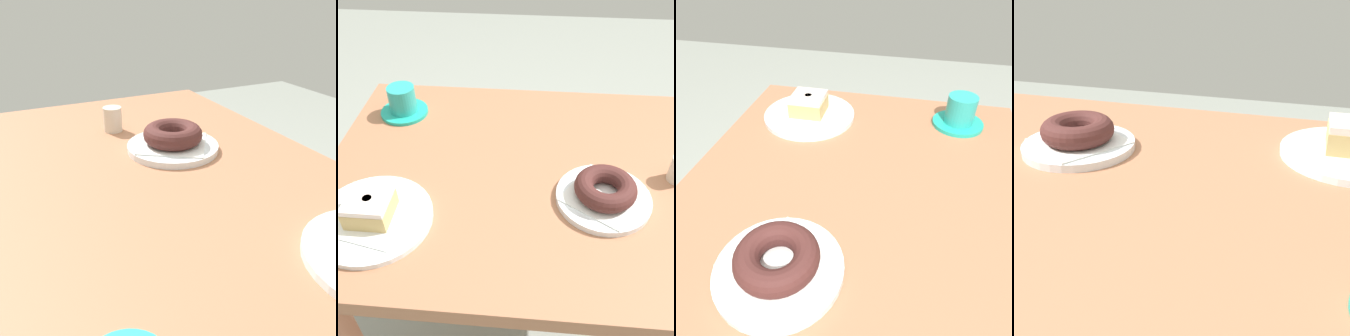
{
  "view_description": "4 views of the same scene",
  "coord_description": "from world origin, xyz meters",
  "views": [
    {
      "loc": [
        -0.58,
        0.26,
        1.1
      ],
      "look_at": [
        -0.07,
        0.01,
        0.82
      ],
      "focal_mm": 40.63,
      "sensor_mm": 36.0,
      "label": 1
    },
    {
      "loc": [
        -0.06,
        -0.67,
        1.37
      ],
      "look_at": [
        -0.11,
        -0.04,
        0.81
      ],
      "focal_mm": 42.31,
      "sensor_mm": 36.0,
      "label": 2
    },
    {
      "loc": [
        0.35,
        0.08,
        1.2
      ],
      "look_at": [
        -0.12,
        -0.03,
        0.81
      ],
      "focal_mm": 34.8,
      "sensor_mm": 36.0,
      "label": 3
    },
    {
      "loc": [
        -0.28,
        0.57,
        1.08
      ],
      "look_at": [
        -0.12,
        0.01,
        0.8
      ],
      "focal_mm": 48.13,
      "sensor_mm": 36.0,
      "label": 4
    }
  ],
  "objects": [
    {
      "name": "ground_plane",
      "position": [
        0.0,
        0.0,
        0.0
      ],
      "size": [
        6.0,
        6.0,
        0.0
      ],
      "primitive_type": "plane",
      "color": "gray"
    },
    {
      "name": "table",
      "position": [
        0.0,
        0.0,
        0.65
      ],
      "size": [
        1.06,
        0.7,
        0.77
      ],
      "color": "#A3694A",
      "rests_on": "ground_plane"
    },
    {
      "name": "plate_chocolate_ring",
      "position": [
        0.09,
        -0.08,
        0.77
      ],
      "size": [
        0.2,
        0.2,
        0.01
      ],
      "primitive_type": "cylinder",
      "color": "white",
      "rests_on": "table"
    },
    {
      "name": "napkin_chocolate_ring",
      "position": [
        0.09,
        -0.08,
        0.78
      ],
      "size": [
        0.19,
        0.19,
        0.0
      ],
      "primitive_type": "cube",
      "rotation": [
        0.0,
        0.0,
        -0.57
      ],
      "color": "white",
      "rests_on": "plate_chocolate_ring"
    },
    {
      "name": "donut_chocolate_ring",
      "position": [
        0.09,
        -0.08,
        0.8
      ],
      "size": [
        0.13,
        0.13,
        0.04
      ],
      "primitive_type": "torus",
      "color": "#482220",
      "rests_on": "napkin_chocolate_ring"
    },
    {
      "name": "plate_glazed_square",
      "position": [
        -0.36,
        -0.17,
        0.77
      ],
      "size": [
        0.23,
        0.23,
        0.01
      ],
      "primitive_type": "cylinder",
      "color": "white",
      "rests_on": "table"
    },
    {
      "name": "napkin_glazed_square",
      "position": [
        -0.36,
        -0.17,
        0.78
      ],
      "size": [
        0.17,
        0.17,
        0.0
      ],
      "primitive_type": "cube",
      "rotation": [
        0.0,
        0.0,
        -0.21
      ],
      "color": "white",
      "rests_on": "plate_glazed_square"
    },
    {
      "name": "donut_glazed_square",
      "position": [
        -0.36,
        -0.17,
        0.81
      ],
      "size": [
        0.08,
        0.08,
        0.05
      ],
      "color": "tan",
      "rests_on": "napkin_glazed_square"
    },
    {
      "name": "coffee_cup",
      "position": [
        -0.41,
        0.2,
        0.8
      ],
      "size": [
        0.12,
        0.12,
        0.08
      ],
      "color": "teal",
      "rests_on": "table"
    }
  ]
}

